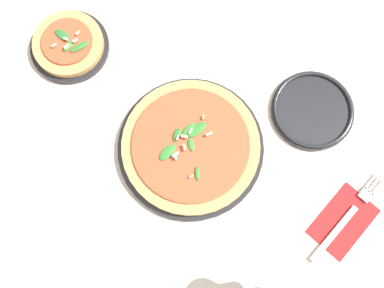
% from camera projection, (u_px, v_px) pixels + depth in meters
% --- Properties ---
extents(ground_plane, '(6.00, 6.00, 0.00)m').
position_uv_depth(ground_plane, '(180.00, 137.00, 0.95)').
color(ground_plane, beige).
extents(pizza_arugula_main, '(0.31, 0.31, 0.05)m').
position_uv_depth(pizza_arugula_main, '(192.00, 145.00, 0.93)').
color(pizza_arugula_main, black).
rests_on(pizza_arugula_main, ground_plane).
extents(pizza_personal_side, '(0.17, 0.17, 0.05)m').
position_uv_depth(pizza_personal_side, '(69.00, 45.00, 0.98)').
color(pizza_personal_side, black).
rests_on(pizza_personal_side, ground_plane).
extents(napkin, '(0.14, 0.10, 0.01)m').
position_uv_depth(napkin, '(344.00, 221.00, 0.91)').
color(napkin, '#B21E1E').
rests_on(napkin, ground_plane).
extents(fork, '(0.23, 0.04, 0.00)m').
position_uv_depth(fork, '(347.00, 218.00, 0.90)').
color(fork, silver).
rests_on(fork, ground_plane).
extents(side_plate_white, '(0.18, 0.18, 0.02)m').
position_uv_depth(side_plate_white, '(313.00, 110.00, 0.96)').
color(side_plate_white, black).
rests_on(side_plate_white, ground_plane).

